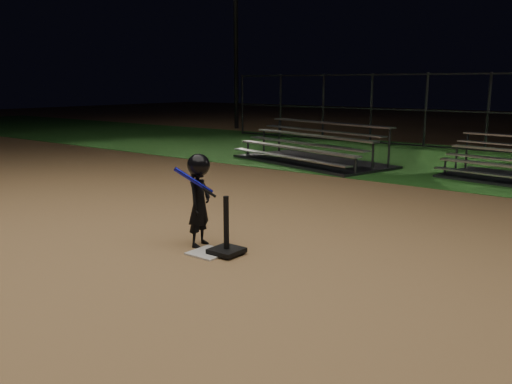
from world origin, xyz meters
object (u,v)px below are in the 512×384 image
child_batter (199,198)px  home_plate (209,253)px  batting_tee (226,243)px  bleacher_left (311,155)px  light_pole_left (235,22)px

child_batter → home_plate: bearing=-132.9°
batting_tee → child_batter: size_ratio=0.59×
batting_tee → child_batter: bearing=171.7°
bleacher_left → light_pole_left: size_ratio=0.58×
batting_tee → light_pole_left: light_pole_left is taller
home_plate → bleacher_left: size_ratio=0.09×
batting_tee → light_pole_left: 19.80m
batting_tee → light_pole_left: (-12.21, 14.83, 4.79)m
batting_tee → bleacher_left: bleacher_left is taller
home_plate → child_batter: child_batter is taller
bleacher_left → light_pole_left: (-8.84, 7.38, 4.72)m
bleacher_left → light_pole_left: light_pole_left is taller
batting_tee → light_pole_left: bearing=129.5°
home_plate → batting_tee: bearing=27.9°
bleacher_left → home_plate: bearing=-52.6°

